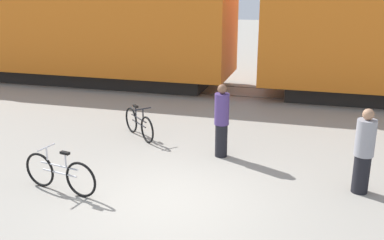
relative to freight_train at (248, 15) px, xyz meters
name	(u,v)px	position (x,y,z in m)	size (l,w,h in m)	color
ground_plane	(170,201)	(0.00, -9.05, -2.84)	(80.00, 80.00, 0.00)	gray
freight_train	(248,15)	(0.00, 0.00, 0.00)	(50.11, 3.10, 5.44)	black
rail_near	(242,96)	(0.00, -0.72, -2.84)	(62.11, 0.07, 0.01)	#4C4238
rail_far	(248,87)	(0.00, 0.72, -2.84)	(62.11, 0.07, 0.01)	#4C4238
bicycle_silver	(60,174)	(-2.23, -9.23, -2.46)	(1.76, 0.47, 0.91)	black
bicycle_black	(139,124)	(-1.93, -5.80, -2.47)	(1.27, 1.18, 0.87)	black
person_in_grey	(364,152)	(3.53, -7.65, -1.98)	(0.38, 0.38, 1.73)	black
person_in_purple	(222,121)	(0.47, -6.53, -1.96)	(0.34, 0.34, 1.76)	black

